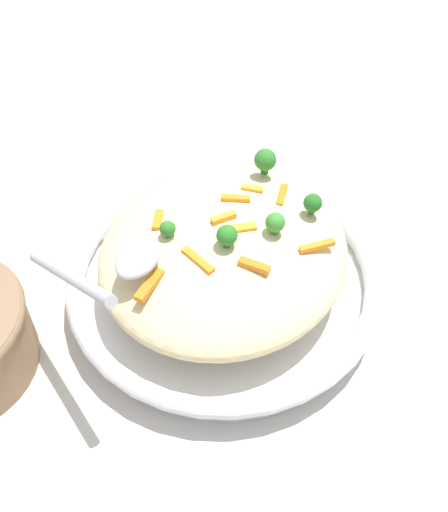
{
  "coord_description": "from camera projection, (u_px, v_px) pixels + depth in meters",
  "views": [
    {
      "loc": [
        0.39,
        0.23,
        0.57
      ],
      "look_at": [
        0.0,
        0.0,
        0.07
      ],
      "focal_mm": 41.82,
      "sensor_mm": 36.0,
      "label": 1
    }
  ],
  "objects": [
    {
      "name": "broccoli_floret_0",
      "position": [
        265.0,
        160.0,
        0.7
      ],
      "size": [
        0.03,
        0.03,
        0.03
      ],
      "color": "#296820",
      "rests_on": "pasta_mound"
    },
    {
      "name": "carrot_piece_2",
      "position": [
        195.0,
        259.0,
        0.62
      ],
      "size": [
        0.02,
        0.04,
        0.01
      ],
      "primitive_type": "cube",
      "rotation": [
        0.0,
        0.0,
        1.29
      ],
      "color": "orange",
      "rests_on": "pasta_mound"
    },
    {
      "name": "broccoli_floret_2",
      "position": [
        227.0,
        236.0,
        0.62
      ],
      "size": [
        0.02,
        0.02,
        0.03
      ],
      "color": "#296820",
      "rests_on": "pasta_mound"
    },
    {
      "name": "ground_plane",
      "position": [
        224.0,
        293.0,
        0.73
      ],
      "size": [
        2.4,
        2.4,
        0.0
      ],
      "primitive_type": "plane",
      "color": "beige"
    },
    {
      "name": "serving_spoon",
      "position": [
        114.0,
        265.0,
        0.58
      ],
      "size": [
        0.13,
        0.15,
        0.08
      ],
      "color": "#B7B7BC",
      "rests_on": "pasta_mound"
    },
    {
      "name": "pasta_mound",
      "position": [
        224.0,
        251.0,
        0.67
      ],
      "size": [
        0.3,
        0.27,
        0.07
      ],
      "primitive_type": "ellipsoid",
      "color": "beige",
      "rests_on": "serving_bowl"
    },
    {
      "name": "carrot_piece_3",
      "position": [
        224.0,
        218.0,
        0.65
      ],
      "size": [
        0.03,
        0.02,
        0.01
      ],
      "primitive_type": "cube",
      "rotation": [
        0.0,
        0.0,
        5.7
      ],
      "color": "orange",
      "rests_on": "pasta_mound"
    },
    {
      "name": "carrot_piece_7",
      "position": [
        254.0,
        266.0,
        0.61
      ],
      "size": [
        0.01,
        0.03,
        0.01
      ],
      "primitive_type": "cube",
      "rotation": [
        0.0,
        0.0,
        4.82
      ],
      "color": "orange",
      "rests_on": "pasta_mound"
    },
    {
      "name": "carrot_piece_6",
      "position": [
        282.0,
        195.0,
        0.69
      ],
      "size": [
        0.04,
        0.02,
        0.01
      ],
      "primitive_type": "cube",
      "rotation": [
        0.0,
        0.0,
        0.29
      ],
      "color": "orange",
      "rests_on": "pasta_mound"
    },
    {
      "name": "broccoli_floret_1",
      "position": [
        275.0,
        223.0,
        0.63
      ],
      "size": [
        0.02,
        0.02,
        0.03
      ],
      "color": "#377928",
      "rests_on": "pasta_mound"
    },
    {
      "name": "carrot_piece_9",
      "position": [
        236.0,
        199.0,
        0.67
      ],
      "size": [
        0.02,
        0.03,
        0.01
      ],
      "primitive_type": "cube",
      "rotation": [
        0.0,
        0.0,
        2.03
      ],
      "color": "orange",
      "rests_on": "pasta_mound"
    },
    {
      "name": "carrot_piece_8",
      "position": [
        158.0,
        220.0,
        0.66
      ],
      "size": [
        0.03,
        0.02,
        0.01
      ],
      "primitive_type": "cube",
      "rotation": [
        0.0,
        0.0,
        3.6
      ],
      "color": "orange",
      "rests_on": "pasta_mound"
    },
    {
      "name": "carrot_piece_0",
      "position": [
        238.0,
        229.0,
        0.64
      ],
      "size": [
        0.03,
        0.04,
        0.01
      ],
      "primitive_type": "cube",
      "rotation": [
        0.0,
        0.0,
        2.34
      ],
      "color": "orange",
      "rests_on": "pasta_mound"
    },
    {
      "name": "carrot_piece_1",
      "position": [
        252.0,
        189.0,
        0.69
      ],
      "size": [
        0.01,
        0.03,
        0.01
      ],
      "primitive_type": "cube",
      "rotation": [
        0.0,
        0.0,
        5.01
      ],
      "color": "orange",
      "rests_on": "pasta_mound"
    },
    {
      "name": "carrot_piece_5",
      "position": [
        317.0,
        246.0,
        0.63
      ],
      "size": [
        0.03,
        0.03,
        0.01
      ],
      "primitive_type": "cube",
      "rotation": [
        0.0,
        0.0,
        2.43
      ],
      "color": "orange",
      "rests_on": "pasta_mound"
    },
    {
      "name": "broccoli_floret_3",
      "position": [
        313.0,
        203.0,
        0.66
      ],
      "size": [
        0.02,
        0.02,
        0.03
      ],
      "color": "#205B1C",
      "rests_on": "pasta_mound"
    },
    {
      "name": "serving_bowl",
      "position": [
        224.0,
        280.0,
        0.71
      ],
      "size": [
        0.37,
        0.37,
        0.05
      ],
      "color": "silver",
      "rests_on": "ground_plane"
    },
    {
      "name": "broccoli_floret_4",
      "position": [
        168.0,
        229.0,
        0.63
      ],
      "size": [
        0.02,
        0.02,
        0.02
      ],
      "color": "#296820",
      "rests_on": "pasta_mound"
    },
    {
      "name": "carrot_piece_4",
      "position": [
        149.0,
        285.0,
        0.6
      ],
      "size": [
        0.04,
        0.01,
        0.01
      ],
      "primitive_type": "cube",
      "rotation": [
        0.0,
        0.0,
        3.21
      ],
      "color": "orange",
      "rests_on": "pasta_mound"
    }
  ]
}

